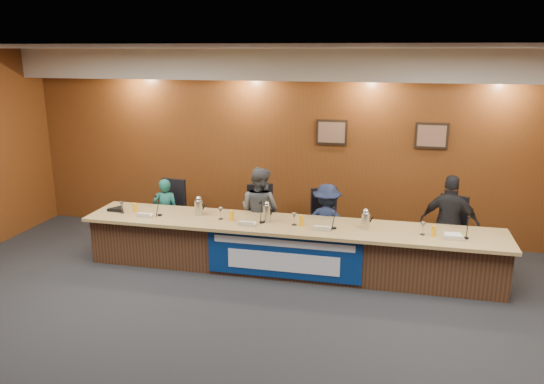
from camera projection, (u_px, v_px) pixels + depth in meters
The scene contains 40 objects.
floor at pixel (244, 358), 5.65m from camera, with size 10.00×10.00×0.00m, color black.
ceiling at pixel (240, 48), 4.81m from camera, with size 10.00×8.00×0.04m, color silver.
wall_back at pixel (308, 146), 8.99m from camera, with size 10.00×0.04×3.20m, color #5D2F12.
soffit at pixel (307, 65), 8.40m from camera, with size 10.00×0.50×0.50m, color beige.
dais_body at pixel (289, 248), 7.81m from camera, with size 6.00×0.80×0.70m, color #452918.
dais_top at pixel (288, 225), 7.67m from camera, with size 6.10×0.95×0.05m, color #A8874F.
banner at pixel (283, 257), 7.42m from camera, with size 2.20×0.02×0.65m, color navy.
banner_text_upper at pixel (283, 243), 7.35m from camera, with size 2.00×0.01×0.10m, color silver.
banner_text_lower at pixel (283, 262), 7.42m from camera, with size 1.60×0.01×0.28m, color silver.
wall_photo_left at pixel (332, 132), 8.81m from camera, with size 0.52×0.04×0.42m, color black.
wall_photo_right at pixel (432, 136), 8.46m from camera, with size 0.52×0.04×0.42m, color black.
panelist_a at pixel (166, 213), 8.76m from camera, with size 0.42×0.28×1.15m, color #16534A.
panelist_b at pixel (260, 211), 8.37m from camera, with size 0.69×0.54×1.43m, color #494A4E.
panelist_c at pixel (327, 222), 8.16m from camera, with size 0.78×0.45×1.21m, color #141C37.
panelist_d at pixel (450, 224), 7.74m from camera, with size 0.85×0.35×1.45m, color black.
office_chair_a at pixel (169, 216), 8.88m from camera, with size 0.48×0.48×0.08m, color black.
office_chair_b at pixel (261, 223), 8.52m from camera, with size 0.48×0.48×0.08m, color black.
office_chair_c at pixel (327, 228), 8.29m from camera, with size 0.48×0.48×0.08m, color black.
office_chair_d at pixel (448, 237), 7.90m from camera, with size 0.48×0.48×0.08m, color black.
nameplate_a at pixel (143, 215), 7.91m from camera, with size 0.24×0.06×0.09m, color white.
microphone_a at pixel (160, 215), 8.02m from camera, with size 0.07×0.07×0.02m, color black.
juice_glass_a at pixel (135, 208), 8.15m from camera, with size 0.06×0.06×0.15m, color #FEA60A.
water_glass_a at pixel (122, 207), 8.13m from camera, with size 0.08×0.08×0.18m, color silver.
nameplate_b at pixel (246, 223), 7.52m from camera, with size 0.24×0.06×0.09m, color white.
microphone_b at pixel (262, 222), 7.69m from camera, with size 0.07×0.07×0.02m, color black.
juice_glass_b at pixel (232, 216), 7.76m from camera, with size 0.06×0.06×0.15m, color #FEA60A.
water_glass_b at pixel (221, 213), 7.83m from camera, with size 0.08×0.08×0.18m, color silver.
nameplate_c at pixel (321, 228), 7.33m from camera, with size 0.24×0.06×0.09m, color white.
microphone_c at pixel (334, 228), 7.43m from camera, with size 0.07×0.07×0.02m, color black.
juice_glass_c at pixel (302, 221), 7.54m from camera, with size 0.06×0.06×0.15m, color #FEA60A.
water_glass_c at pixel (294, 219), 7.57m from camera, with size 0.08×0.08×0.18m, color silver.
nameplate_d at pixel (454, 238), 6.96m from camera, with size 0.24×0.06×0.09m, color white.
microphone_d at pixel (466, 238), 7.05m from camera, with size 0.07×0.07×0.02m, color black.
juice_glass_d at pixel (434, 231), 7.12m from camera, with size 0.06×0.06×0.15m, color #FEA60A.
water_glass_d at pixel (423, 229), 7.17m from camera, with size 0.08×0.08×0.18m, color silver.
carafe_left at pixel (199, 208), 8.03m from camera, with size 0.13×0.13×0.23m, color silver.
carafe_mid at pixel (267, 214), 7.70m from camera, with size 0.11×0.11×0.25m, color silver.
carafe_right at pixel (366, 221), 7.41m from camera, with size 0.12×0.12×0.23m, color silver.
speakerphone at pixel (118, 209), 8.25m from camera, with size 0.32×0.32×0.05m, color black.
paper_stack at pixel (454, 236), 7.15m from camera, with size 0.22×0.30×0.01m, color white.
Camera 1 is at (1.42, -4.79, 3.19)m, focal length 35.00 mm.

